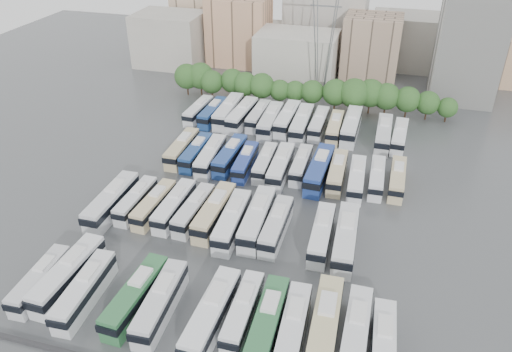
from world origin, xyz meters
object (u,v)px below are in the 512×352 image
(bus_r1_s10, at_px, (322,234))
(bus_r3_s7, at_px, (302,123))
(electricity_pylon, at_px, (325,17))
(bus_r1_s5, at_px, (214,212))
(bus_r3_s5, at_px, (270,121))
(bus_r3_s8, at_px, (319,123))
(bus_r0_s12, at_px, (355,334))
(bus_r2_s11, at_px, (357,179))
(bus_r3_s3, at_px, (242,115))
(bus_r3_s12, at_px, (384,134))
(bus_r0_s8, at_px, (243,311))
(bus_r1_s0, at_px, (112,201))
(bus_r1_s2, at_px, (154,204))
(bus_r2_s13, at_px, (397,178))
(bus_r2_s3, at_px, (210,156))
(bus_r2_s4, at_px, (230,155))
(bus_r1_s7, at_px, (257,219))
(bus_r3_s2, at_px, (228,111))
(bus_r0_s13, at_px, (383,347))
(bus_r0_s4, at_px, (136,296))
(bus_r1_s1, at_px, (136,200))
(bus_r1_s6, at_px, (232,221))
(bus_r3_s1, at_px, (213,112))
(bus_r0_s0, at_px, (40,280))
(bus_r1_s4, at_px, (194,210))
(bus_r0_s7, at_px, (212,314))
(bus_r2_s1, at_px, (182,148))
(bus_r2_s12, at_px, (377,177))
(bus_r3_s9, at_px, (335,127))
(bus_r0_s1, at_px, (68,274))
(bus_r0_s5, at_px, (161,302))
(bus_r0_s9, at_px, (267,323))
(bus_r3_s13, at_px, (400,136))
(bus_r2_s7, at_px, (281,166))
(bus_r1_s8, at_px, (276,226))
(bus_r3_s4, at_px, (258,116))
(bus_r3_s0, at_px, (198,110))
(bus_r1_s11, at_px, (346,238))
(bus_r2_s2, at_px, (196,152))
(bus_r0_s11, at_px, (325,327))
(bus_r2_s10, at_px, (337,172))
(bus_r0_s2, at_px, (85,290))
(bus_r1_s3, at_px, (174,206))
(bus_r2_s9, at_px, (319,169))
(bus_r2_s5, at_px, (245,162))
(bus_r2_s8, at_px, (301,165))

(bus_r1_s10, xyz_separation_m, bus_r3_s7, (-9.99, 35.08, 0.24))
(electricity_pylon, xyz_separation_m, bus_r1_s5, (-7.02, -55.15, -16.69))
(bus_r3_s5, bearing_deg, bus_r3_s8, 9.58)
(bus_r0_s12, height_order, bus_r2_s11, bus_r0_s12)
(bus_r3_s3, xyz_separation_m, bus_r3_s12, (29.64, -0.98, -0.02))
(bus_r0_s8, distance_m, bus_r1_s0, 31.00)
(bus_r1_s2, relative_size, bus_r2_s13, 0.99)
(bus_r2_s3, height_order, bus_r2_s4, bus_r2_s3)
(bus_r1_s7, distance_m, bus_r3_s2, 39.56)
(bus_r0_s13, distance_m, bus_r1_s2, 40.70)
(bus_r0_s4, height_order, bus_r1_s10, bus_r0_s4)
(bus_r1_s1, distance_m, bus_r1_s6, 16.66)
(bus_r3_s1, bearing_deg, bus_r0_s0, -92.07)
(bus_r1_s4, bearing_deg, bus_r3_s5, 86.71)
(bus_r0_s7, relative_size, bus_r1_s1, 1.21)
(bus_r0_s0, distance_m, bus_r0_s13, 42.85)
(bus_r2_s1, xyz_separation_m, bus_r2_s4, (9.63, -0.25, 0.03))
(bus_r0_s8, relative_size, bus_r1_s1, 1.04)
(bus_r2_s12, distance_m, bus_r3_s8, 22.50)
(bus_r0_s12, distance_m, bus_r3_s9, 53.70)
(bus_r0_s1, xyz_separation_m, bus_r2_s13, (39.81, 36.22, -0.28))
(bus_r0_s5, bearing_deg, bus_r1_s2, 115.18)
(bus_r0_s9, bearing_deg, bus_r0_s12, 5.27)
(bus_r3_s2, bearing_deg, bus_r2_s3, -81.46)
(bus_r3_s7, bearing_deg, bus_r2_s1, -141.26)
(bus_r1_s4, bearing_deg, bus_r3_s13, 51.88)
(bus_r0_s0, xyz_separation_m, bus_r3_s2, (6.62, 55.75, 0.39))
(bus_r0_s12, distance_m, bus_r2_s7, 38.05)
(bus_r1_s8, bearing_deg, bus_r1_s5, 176.43)
(bus_r0_s13, relative_size, bus_r3_s7, 0.87)
(bus_r0_s5, xyz_separation_m, bus_r3_s4, (-3.26, 55.53, -0.11))
(bus_r0_s9, distance_m, bus_r3_s0, 61.96)
(bus_r1_s7, height_order, bus_r2_s7, bus_r1_s7)
(bus_r1_s11, bearing_deg, bus_r0_s7, -127.75)
(bus_r1_s0, relative_size, bus_r2_s2, 1.18)
(bus_r0_s8, bearing_deg, bus_r0_s11, -0.62)
(bus_r0_s1, bearing_deg, bus_r3_s2, 87.97)
(bus_r2_s3, height_order, bus_r2_s13, bus_r2_s3)
(bus_r0_s12, relative_size, bus_r2_s10, 1.06)
(bus_r2_s7, bearing_deg, bus_r0_s1, -121.26)
(bus_r2_s2, bearing_deg, bus_r0_s2, -89.73)
(bus_r3_s8, bearing_deg, bus_r1_s5, -105.28)
(bus_r1_s3, bearing_deg, bus_r3_s1, 101.09)
(bus_r0_s1, height_order, bus_r1_s6, bus_r0_s1)
(bus_r0_s8, xyz_separation_m, bus_r2_s9, (3.22, 34.74, 0.34))
(electricity_pylon, distance_m, bus_r0_s2, 78.92)
(bus_r2_s5, bearing_deg, bus_r2_s7, -3.80)
(bus_r1_s3, height_order, bus_r3_s8, bus_r3_s8)
(bus_r0_s4, xyz_separation_m, bus_r2_s8, (13.00, 37.48, -0.23))
(bus_r0_s5, relative_size, bus_r1_s7, 0.93)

